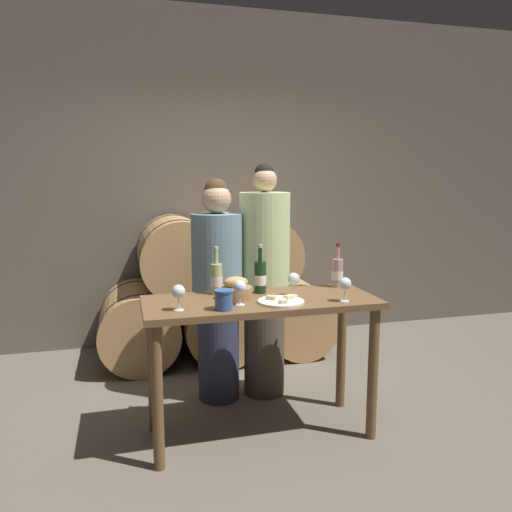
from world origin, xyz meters
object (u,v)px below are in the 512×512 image
at_px(person_left, 218,291).
at_px(wine_glass_center, 294,279).
at_px(blue_crock, 224,299).
at_px(wine_bottle_white, 216,278).
at_px(wine_bottle_rose, 337,272).
at_px(cheese_plate, 281,301).
at_px(wine_glass_right, 345,284).
at_px(bread_basket, 236,290).
at_px(wine_glass_left, 240,287).
at_px(wine_bottle_red, 260,277).
at_px(wine_glass_far_left, 178,292).
at_px(tasting_table, 261,323).
at_px(person_right, 264,281).

bearing_deg(person_left, wine_glass_center, -55.93).
bearing_deg(blue_crock, person_left, 81.93).
bearing_deg(wine_bottle_white, wine_bottle_rose, -0.38).
distance_m(blue_crock, wine_glass_center, 0.54).
relative_size(cheese_plate, wine_glass_right, 1.88).
bearing_deg(bread_basket, wine_glass_left, -94.07).
height_order(wine_bottle_red, wine_glass_center, wine_bottle_red).
height_order(cheese_plate, wine_glass_center, wine_glass_center).
bearing_deg(wine_glass_far_left, wine_glass_right, -3.28).
distance_m(tasting_table, person_right, 0.63).
height_order(person_right, blue_crock, person_right).
xyz_separation_m(wine_bottle_red, wine_glass_center, (0.18, -0.13, -0.00)).
bearing_deg(person_left, bread_basket, -88.62).
bearing_deg(bread_basket, wine_glass_center, -3.89).
xyz_separation_m(wine_bottle_red, wine_bottle_rose, (0.56, 0.04, -0.01)).
xyz_separation_m(bread_basket, wine_glass_center, (0.37, -0.02, 0.05)).
bearing_deg(wine_bottle_white, tasting_table, -40.71).
distance_m(person_right, wine_glass_right, 0.84).
relative_size(person_left, wine_glass_right, 10.89).
distance_m(person_right, blue_crock, 0.90).
bearing_deg(cheese_plate, person_right, 82.05).
bearing_deg(blue_crock, wine_bottle_white, 85.42).
bearing_deg(wine_glass_center, person_left, 124.07).
bearing_deg(wine_bottle_red, wine_glass_far_left, -152.30).
height_order(wine_bottle_white, cheese_plate, wine_bottle_white).
distance_m(person_right, wine_bottle_white, 0.59).
height_order(wine_bottle_red, blue_crock, wine_bottle_red).
height_order(blue_crock, cheese_plate, blue_crock).
bearing_deg(wine_bottle_rose, wine_bottle_red, -175.79).
xyz_separation_m(tasting_table, person_right, (0.19, 0.59, 0.14)).
height_order(tasting_table, person_right, person_right).
bearing_deg(wine_glass_far_left, wine_bottle_rose, 16.66).
bearing_deg(blue_crock, wine_bottle_rose, 23.96).
bearing_deg(wine_glass_far_left, wine_glass_center, 12.24).
distance_m(blue_crock, wine_glass_right, 0.74).
xyz_separation_m(bread_basket, wine_glass_far_left, (-0.37, -0.18, 0.05)).
relative_size(person_right, cheese_plate, 6.18).
relative_size(blue_crock, wine_glass_center, 0.78).
bearing_deg(person_right, wine_bottle_white, -138.19).
relative_size(wine_bottle_white, wine_glass_right, 2.06).
height_order(wine_bottle_rose, wine_glass_center, wine_bottle_rose).
xyz_separation_m(wine_bottle_red, wine_glass_right, (0.43, -0.35, -0.00)).
distance_m(tasting_table, wine_glass_right, 0.57).
bearing_deg(tasting_table, wine_glass_far_left, -165.55).
distance_m(wine_bottle_red, bread_basket, 0.22).
bearing_deg(wine_bottle_red, wine_glass_right, -38.93).
height_order(wine_bottle_white, wine_glass_center, wine_bottle_white).
bearing_deg(wine_glass_far_left, wine_bottle_red, 27.70).
height_order(wine_bottle_red, wine_glass_left, wine_bottle_red).
bearing_deg(bread_basket, wine_glass_far_left, -153.41).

